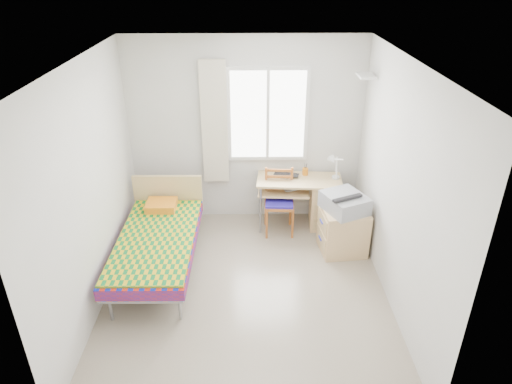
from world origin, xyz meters
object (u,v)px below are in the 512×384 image
desk (320,200)px  cabinet (343,230)px  bed (158,239)px  chair (280,197)px  printer (345,202)px

desk → cabinet: (0.21, -0.67, -0.09)m
cabinet → bed: bearing=-178.2°
desk → chair: (-0.58, -0.13, 0.12)m
bed → chair: size_ratio=2.15×
bed → cabinet: size_ratio=3.20×
desk → cabinet: 0.70m
bed → chair: 1.75m
desk → printer: size_ratio=1.80×
desk → cabinet: size_ratio=1.95×
desk → bed: bearing=-150.6°
bed → desk: size_ratio=1.64×
chair → cabinet: (0.79, -0.53, -0.21)m
bed → printer: size_ratio=2.94×
chair → cabinet: 0.98m
bed → desk: bed is taller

